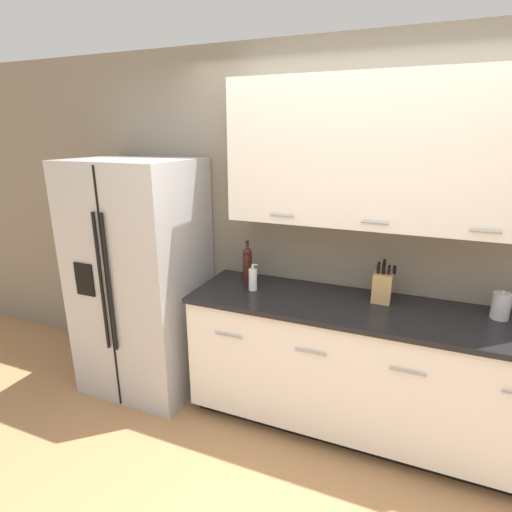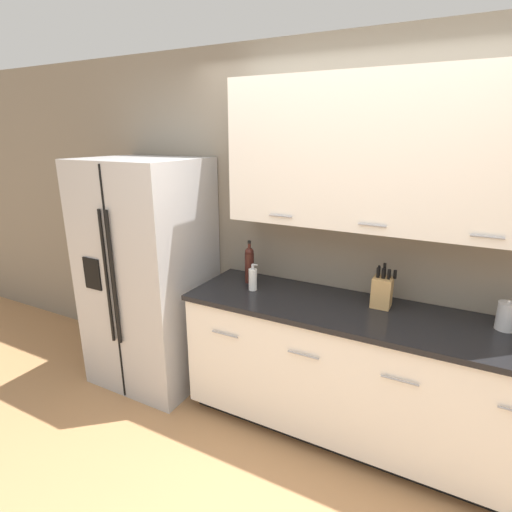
# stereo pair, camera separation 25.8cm
# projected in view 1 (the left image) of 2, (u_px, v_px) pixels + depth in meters

# --- Properties ---
(wall_back) EXTENTS (10.00, 0.39, 2.60)m
(wall_back) POSITION_uv_depth(u_px,v_px,m) (363.00, 214.00, 2.69)
(wall_back) COLOR gray
(wall_back) RESTS_ON ground_plane
(counter_unit) EXTENTS (2.34, 0.64, 0.93)m
(counter_unit) POSITION_uv_depth(u_px,v_px,m) (362.00, 369.00, 2.69)
(counter_unit) COLOR black
(counter_unit) RESTS_ON ground_plane
(refrigerator) EXTENTS (0.88, 0.77, 1.82)m
(refrigerator) POSITION_uv_depth(u_px,v_px,m) (142.00, 278.00, 3.12)
(refrigerator) COLOR #B2B2B5
(refrigerator) RESTS_ON ground_plane
(knife_block) EXTENTS (0.13, 0.12, 0.29)m
(knife_block) POSITION_uv_depth(u_px,v_px,m) (382.00, 287.00, 2.60)
(knife_block) COLOR tan
(knife_block) RESTS_ON counter_unit
(wine_bottle) EXTENTS (0.07, 0.07, 0.32)m
(wine_bottle) POSITION_uv_depth(u_px,v_px,m) (247.00, 264.00, 2.93)
(wine_bottle) COLOR #3D1914
(wine_bottle) RESTS_ON counter_unit
(soap_dispenser) EXTENTS (0.06, 0.06, 0.19)m
(soap_dispenser) POSITION_uv_depth(u_px,v_px,m) (253.00, 279.00, 2.80)
(soap_dispenser) COLOR white
(soap_dispenser) RESTS_ON counter_unit
(steel_canister) EXTENTS (0.11, 0.11, 0.18)m
(steel_canister) POSITION_uv_depth(u_px,v_px,m) (501.00, 306.00, 2.37)
(steel_canister) COLOR #B7B7BA
(steel_canister) RESTS_ON counter_unit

